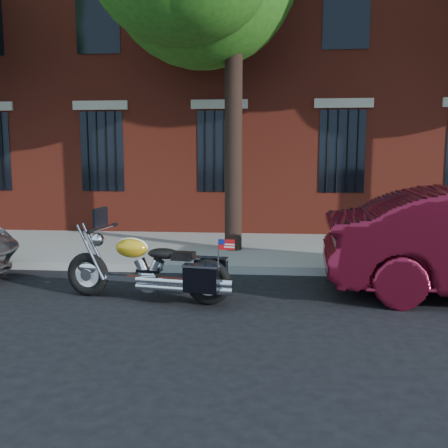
{
  "coord_description": "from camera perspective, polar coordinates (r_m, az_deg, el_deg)",
  "views": [
    {
      "loc": [
        1.24,
        -7.42,
        2.15
      ],
      "look_at": [
        0.5,
        0.8,
        0.98
      ],
      "focal_mm": 40.0,
      "sensor_mm": 36.0,
      "label": 1
    }
  ],
  "objects": [
    {
      "name": "ground",
      "position": [
        7.82,
        -4.19,
        -7.92
      ],
      "size": [
        120.0,
        120.0,
        0.0
      ],
      "primitive_type": "plane",
      "color": "black",
      "rests_on": "ground"
    },
    {
      "name": "sidewalk",
      "position": [
        10.95,
        -1.43,
        -2.88
      ],
      "size": [
        40.0,
        3.6,
        0.15
      ],
      "primitive_type": "cube",
      "color": "gray",
      "rests_on": "ground"
    },
    {
      "name": "curb",
      "position": [
        9.12,
        -2.79,
        -5.1
      ],
      "size": [
        40.0,
        0.16,
        0.15
      ],
      "primitive_type": "cube",
      "color": "gray",
      "rests_on": "ground"
    },
    {
      "name": "building",
      "position": [
        17.94,
        1.15,
        20.44
      ],
      "size": [
        26.0,
        10.08,
        12.0
      ],
      "color": "maroon",
      "rests_on": "ground"
    },
    {
      "name": "motorcycle",
      "position": [
        7.36,
        -7.94,
        -5.31
      ],
      "size": [
        2.61,
        1.01,
        1.35
      ],
      "rotation": [
        0.0,
        0.0,
        -0.16
      ],
      "color": "black",
      "rests_on": "ground"
    }
  ]
}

